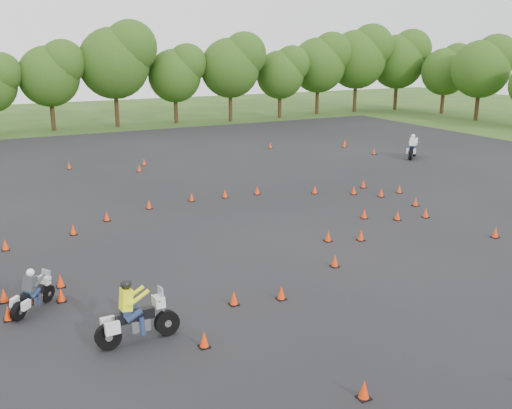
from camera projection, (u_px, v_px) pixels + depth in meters
The scene contains 7 objects.
ground at pixel (302, 258), 22.37m from camera, with size 140.00×140.00×0.00m, color #2D5119.
asphalt_pad at pixel (237, 218), 27.51m from camera, with size 62.00×62.00×0.00m, color black.
treeline at pixel (143, 83), 53.12m from camera, with size 86.62×32.38×11.05m.
traffic_cones at pixel (248, 215), 27.33m from camera, with size 36.02×32.92×0.45m.
rider_grey at pixel (31, 289), 17.78m from camera, with size 1.94×0.60×1.50m, color #383B3F, non-canonical shape.
rider_yellow at pixel (138, 312), 15.81m from camera, with size 2.42×0.74×1.87m, color #F7FF16, non-canonical shape.
rider_white at pixel (413, 146), 41.93m from camera, with size 2.33×0.72×1.80m, color white, non-canonical shape.
Camera 1 is at (-11.15, -17.84, 8.09)m, focal length 40.00 mm.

